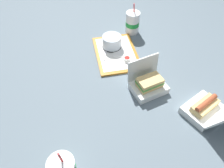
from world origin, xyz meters
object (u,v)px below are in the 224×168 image
Objects in this scene: cake_container at (112,42)px; ketchup_cup at (127,59)px; clamshell_sandwich_left at (148,84)px; soda_cup_back at (132,23)px; food_tray at (116,53)px; clamshell_hotdog_front at (206,109)px; plastic_fork at (105,54)px.

ketchup_cup is (-0.16, -0.04, -0.02)m from cake_container.
soda_cup_back reaches higher than clamshell_sandwich_left.
food_tray is at bearing 18.37° from ketchup_cup.
ketchup_cup is 0.53m from clamshell_hotdog_front.
plastic_fork is (0.10, 0.10, -0.01)m from ketchup_cup.
cake_container is 0.23m from soda_cup_back.
food_tray is 3.72× the size of plastic_fork.
cake_container is at bearing 7.23° from clamshell_sandwich_left.
plastic_fork is at bearing 45.27° from ketchup_cup.
ketchup_cup is 0.25m from clamshell_sandwich_left.
cake_container is at bearing 3.35° from food_tray.
plastic_fork is 0.37m from clamshell_sandwich_left.
cake_container is 0.17m from ketchup_cup.
plastic_fork is (-0.06, 0.07, -0.04)m from cake_container.
soda_cup_back reaches higher than cake_container.
food_tray is 0.08m from cake_container.
ketchup_cup is (-0.10, -0.03, 0.02)m from food_tray.
clamshell_sandwich_left is (0.25, 0.19, 0.00)m from clamshell_hotdog_front.
clamshell_sandwich_left reaches higher than plastic_fork.
food_tray is 1.92× the size of soda_cup_back.
ketchup_cup is at bearing 149.65° from soda_cup_back.
plastic_fork is at bearing 130.99° from cake_container.
clamshell_hotdog_front is at bearing -158.21° from food_tray.
ketchup_cup is at bearing 22.44° from clamshell_hotdog_front.
plastic_fork is 0.67m from clamshell_hotdog_front.
clamshell_hotdog_front is (-0.49, -0.20, 0.01)m from ketchup_cup.
ketchup_cup is 0.16× the size of clamshell_hotdog_front.
food_tray is at bearing 21.79° from clamshell_hotdog_front.
clamshell_hotdog_front is at bearing -177.08° from soda_cup_back.
food_tray is 3.24× the size of cake_container.
clamshell_hotdog_front is at bearing -125.37° from plastic_fork.
soda_cup_back is (0.53, -0.15, 0.03)m from clamshell_sandwich_left.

